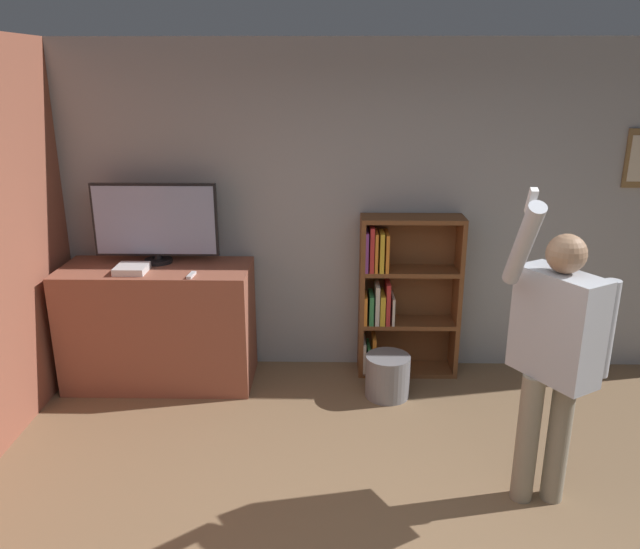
{
  "coord_description": "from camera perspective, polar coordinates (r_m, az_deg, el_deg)",
  "views": [
    {
      "loc": [
        -0.31,
        -2.3,
        2.45
      ],
      "look_at": [
        -0.38,
        1.59,
        1.18
      ],
      "focal_mm": 35.0,
      "sensor_mm": 36.0,
      "label": 1
    }
  ],
  "objects": [
    {
      "name": "bookshelf",
      "position": [
        5.19,
        7.3,
        -1.91
      ],
      "size": [
        0.82,
        0.28,
        1.35
      ],
      "color": "brown",
      "rests_on": "ground_plane"
    },
    {
      "name": "tv_ledge",
      "position": [
        5.22,
        -14.46,
        -4.5
      ],
      "size": [
        1.49,
        0.63,
        0.98
      ],
      "color": "#93513D",
      "rests_on": "ground_plane"
    },
    {
      "name": "person",
      "position": [
        3.7,
        20.68,
        -6.16
      ],
      "size": [
        0.63,
        0.57,
        1.92
      ],
      "rotation": [
        0.0,
        0.0,
        -1.03
      ],
      "color": "gray",
      "rests_on": "ground_plane"
    },
    {
      "name": "game_console",
      "position": [
        4.98,
        -16.84,
        0.5
      ],
      "size": [
        0.23,
        0.24,
        0.05
      ],
      "color": "white",
      "rests_on": "tv_ledge"
    },
    {
      "name": "waste_bin",
      "position": [
        4.99,
        6.19,
        -9.2
      ],
      "size": [
        0.35,
        0.35,
        0.34
      ],
      "color": "gray",
      "rests_on": "ground_plane"
    },
    {
      "name": "wall_back",
      "position": [
        5.15,
        4.55,
        5.76
      ],
      "size": [
        7.01,
        0.09,
        2.7
      ],
      "color": "#9EA3A8",
      "rests_on": "ground_plane"
    },
    {
      "name": "remote_loose",
      "position": [
        4.76,
        -11.68,
        -0.05
      ],
      "size": [
        0.05,
        0.14,
        0.02
      ],
      "color": "white",
      "rests_on": "tv_ledge"
    },
    {
      "name": "television",
      "position": [
        5.09,
        -14.82,
        4.63
      ],
      "size": [
        0.98,
        0.22,
        0.64
      ],
      "color": "black",
      "rests_on": "tv_ledge"
    }
  ]
}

